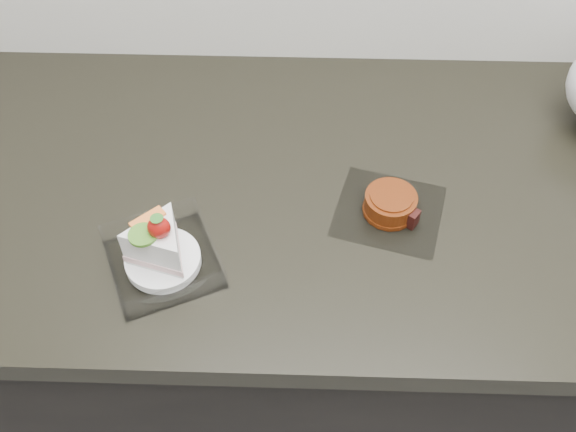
% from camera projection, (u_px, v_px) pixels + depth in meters
% --- Properties ---
extents(counter, '(2.04, 0.64, 0.90)m').
position_uv_depth(counter, '(383.00, 328.00, 1.34)').
color(counter, black).
rests_on(counter, ground).
extents(cake_tray, '(0.19, 0.19, 0.11)m').
position_uv_depth(cake_tray, '(161.00, 252.00, 0.87)').
color(cake_tray, white).
rests_on(cake_tray, counter).
extents(mooncake_wrap, '(0.19, 0.18, 0.04)m').
position_uv_depth(mooncake_wrap, '(391.00, 206.00, 0.94)').
color(mooncake_wrap, white).
rests_on(mooncake_wrap, counter).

